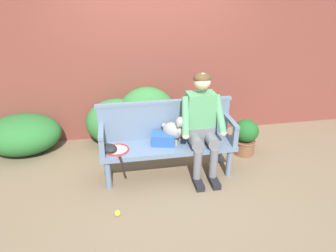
{
  "coord_description": "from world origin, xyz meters",
  "views": [
    {
      "loc": [
        -0.59,
        -3.3,
        2.27
      ],
      "look_at": [
        0.0,
        0.0,
        0.68
      ],
      "focal_mm": 33.07,
      "sensor_mm": 36.0,
      "label": 1
    }
  ],
  "objects_px": {
    "tennis_ball": "(118,213)",
    "sports_bag": "(163,139)",
    "person_seated": "(202,122)",
    "potted_plant": "(246,136)",
    "tennis_racket": "(117,151)",
    "dog_on_bench": "(175,129)",
    "baseball_glove": "(109,148)",
    "garden_bench": "(168,148)"
  },
  "relations": [
    {
      "from": "tennis_ball",
      "to": "sports_bag",
      "type": "bearing_deg",
      "value": 49.11
    },
    {
      "from": "person_seated",
      "to": "potted_plant",
      "type": "bearing_deg",
      "value": 23.45
    },
    {
      "from": "potted_plant",
      "to": "tennis_ball",
      "type": "bearing_deg",
      "value": -151.38
    },
    {
      "from": "tennis_racket",
      "to": "tennis_ball",
      "type": "height_order",
      "value": "tennis_racket"
    },
    {
      "from": "dog_on_bench",
      "to": "tennis_racket",
      "type": "xyz_separation_m",
      "value": [
        -0.71,
        -0.09,
        -0.17
      ]
    },
    {
      "from": "person_seated",
      "to": "baseball_glove",
      "type": "relative_size",
      "value": 5.92
    },
    {
      "from": "tennis_racket",
      "to": "potted_plant",
      "type": "relative_size",
      "value": 1.11
    },
    {
      "from": "garden_bench",
      "to": "person_seated",
      "type": "relative_size",
      "value": 1.27
    },
    {
      "from": "person_seated",
      "to": "tennis_ball",
      "type": "height_order",
      "value": "person_seated"
    },
    {
      "from": "garden_bench",
      "to": "dog_on_bench",
      "type": "distance_m",
      "value": 0.26
    },
    {
      "from": "garden_bench",
      "to": "baseball_glove",
      "type": "distance_m",
      "value": 0.73
    },
    {
      "from": "dog_on_bench",
      "to": "sports_bag",
      "type": "height_order",
      "value": "dog_on_bench"
    },
    {
      "from": "tennis_ball",
      "to": "potted_plant",
      "type": "bearing_deg",
      "value": 28.62
    },
    {
      "from": "dog_on_bench",
      "to": "tennis_racket",
      "type": "distance_m",
      "value": 0.74
    },
    {
      "from": "potted_plant",
      "to": "garden_bench",
      "type": "bearing_deg",
      "value": -164.68
    },
    {
      "from": "garden_bench",
      "to": "sports_bag",
      "type": "distance_m",
      "value": 0.14
    },
    {
      "from": "tennis_racket",
      "to": "potted_plant",
      "type": "xyz_separation_m",
      "value": [
        1.79,
        0.38,
        -0.16
      ]
    },
    {
      "from": "garden_bench",
      "to": "tennis_racket",
      "type": "relative_size",
      "value": 2.87
    },
    {
      "from": "tennis_ball",
      "to": "dog_on_bench",
      "type": "bearing_deg",
      "value": 43.2
    },
    {
      "from": "person_seated",
      "to": "baseball_glove",
      "type": "distance_m",
      "value": 1.16
    },
    {
      "from": "dog_on_bench",
      "to": "baseball_glove",
      "type": "relative_size",
      "value": 1.68
    },
    {
      "from": "dog_on_bench",
      "to": "sports_bag",
      "type": "distance_m",
      "value": 0.18
    },
    {
      "from": "garden_bench",
      "to": "baseball_glove",
      "type": "bearing_deg",
      "value": -175.71
    },
    {
      "from": "baseball_glove",
      "to": "sports_bag",
      "type": "relative_size",
      "value": 0.79
    },
    {
      "from": "sports_bag",
      "to": "tennis_racket",
      "type": "bearing_deg",
      "value": -171.06
    },
    {
      "from": "person_seated",
      "to": "tennis_ball",
      "type": "relative_size",
      "value": 19.72
    },
    {
      "from": "sports_bag",
      "to": "potted_plant",
      "type": "xyz_separation_m",
      "value": [
        1.22,
        0.29,
        -0.22
      ]
    },
    {
      "from": "dog_on_bench",
      "to": "tennis_racket",
      "type": "height_order",
      "value": "dog_on_bench"
    },
    {
      "from": "garden_bench",
      "to": "tennis_ball",
      "type": "xyz_separation_m",
      "value": [
        -0.66,
        -0.68,
        -0.34
      ]
    },
    {
      "from": "tennis_racket",
      "to": "baseball_glove",
      "type": "distance_m",
      "value": 0.11
    },
    {
      "from": "potted_plant",
      "to": "person_seated",
      "type": "bearing_deg",
      "value": -156.55
    },
    {
      "from": "garden_bench",
      "to": "tennis_racket",
      "type": "distance_m",
      "value": 0.63
    },
    {
      "from": "tennis_ball",
      "to": "potted_plant",
      "type": "distance_m",
      "value": 2.1
    },
    {
      "from": "baseball_glove",
      "to": "tennis_ball",
      "type": "distance_m",
      "value": 0.77
    },
    {
      "from": "person_seated",
      "to": "tennis_racket",
      "type": "relative_size",
      "value": 2.26
    },
    {
      "from": "person_seated",
      "to": "dog_on_bench",
      "type": "height_order",
      "value": "person_seated"
    },
    {
      "from": "baseball_glove",
      "to": "tennis_racket",
      "type": "bearing_deg",
      "value": 31.39
    },
    {
      "from": "garden_bench",
      "to": "tennis_racket",
      "type": "xyz_separation_m",
      "value": [
        -0.62,
        -0.06,
        0.07
      ]
    },
    {
      "from": "person_seated",
      "to": "sports_bag",
      "type": "height_order",
      "value": "person_seated"
    },
    {
      "from": "dog_on_bench",
      "to": "potted_plant",
      "type": "relative_size",
      "value": 0.71
    },
    {
      "from": "baseball_glove",
      "to": "potted_plant",
      "type": "height_order",
      "value": "baseball_glove"
    },
    {
      "from": "tennis_ball",
      "to": "baseball_glove",
      "type": "bearing_deg",
      "value": 95.11
    }
  ]
}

